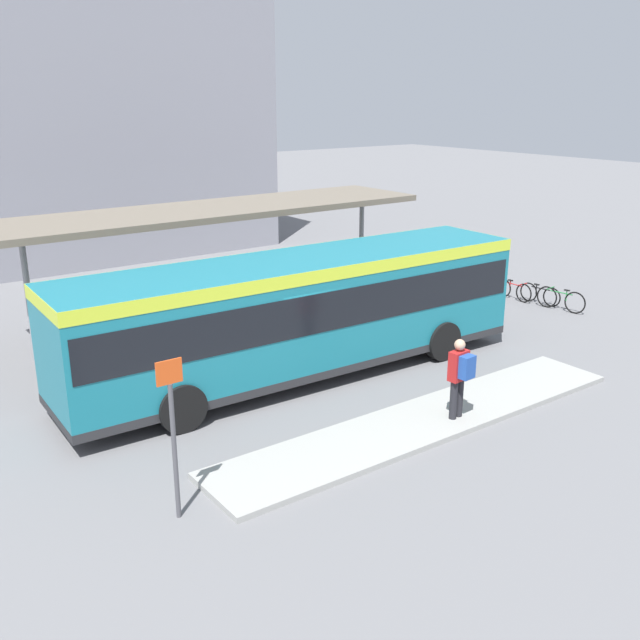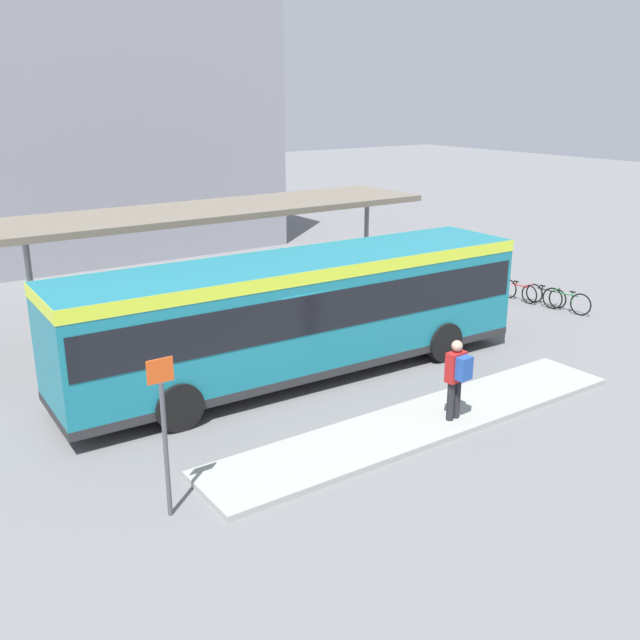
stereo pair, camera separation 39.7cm
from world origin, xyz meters
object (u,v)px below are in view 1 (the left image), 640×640
object	(u,v)px
city_bus	(300,308)
bicycle_red	(513,290)
pedestrian_waiting	(460,374)
platform_sign	(173,432)
bicycle_green	(561,299)
potted_planter_near_shelter	(110,356)
bicycle_black	(540,294)

from	to	relation	value
city_bus	bicycle_red	world-z (taller)	city_bus
pedestrian_waiting	platform_sign	size ratio (longest dim) A/B	0.63
bicycle_green	potted_planter_near_shelter	size ratio (longest dim) A/B	1.31
city_bus	bicycle_green	bearing A→B (deg)	-0.27
city_bus	potted_planter_near_shelter	xyz separation A→B (m)	(-3.96, 2.40, -1.10)
bicycle_black	platform_sign	distance (m)	15.95
bicycle_black	potted_planter_near_shelter	world-z (taller)	potted_planter_near_shelter
city_bus	bicycle_red	xyz separation A→B (m)	(9.79, 1.40, -1.43)
platform_sign	bicycle_green	bearing A→B (deg)	13.25
pedestrian_waiting	bicycle_black	world-z (taller)	pedestrian_waiting
potted_planter_near_shelter	bicycle_red	bearing A→B (deg)	-4.17
bicycle_green	bicycle_black	xyz separation A→B (m)	(0.08, 0.87, -0.03)
pedestrian_waiting	platform_sign	xyz separation A→B (m)	(-6.37, 0.25, 0.43)
city_bus	bicycle_black	size ratio (longest dim) A/B	7.89
city_bus	potted_planter_near_shelter	bearing A→B (deg)	150.46
city_bus	platform_sign	world-z (taller)	city_bus
potted_planter_near_shelter	platform_sign	size ratio (longest dim) A/B	0.46
bicycle_red	potted_planter_near_shelter	world-z (taller)	potted_planter_near_shelter
city_bus	bicycle_black	world-z (taller)	city_bus
potted_planter_near_shelter	bicycle_green	bearing A→B (deg)	-11.12
bicycle_red	platform_sign	size ratio (longest dim) A/B	0.55
city_bus	potted_planter_near_shelter	distance (m)	4.76
bicycle_black	potted_planter_near_shelter	bearing A→B (deg)	-103.16
bicycle_green	bicycle_red	xyz separation A→B (m)	(-0.21, 1.74, -0.03)
bicycle_green	bicycle_black	world-z (taller)	bicycle_green
city_bus	bicycle_black	bearing A→B (deg)	4.68
pedestrian_waiting	bicycle_green	distance (m)	9.65
city_bus	pedestrian_waiting	size ratio (longest dim) A/B	6.81
city_bus	potted_planter_near_shelter	size ratio (longest dim) A/B	9.37
potted_planter_near_shelter	pedestrian_waiting	bearing A→B (deg)	-51.98
bicycle_red	platform_sign	world-z (taller)	platform_sign
bicycle_green	bicycle_black	distance (m)	0.87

